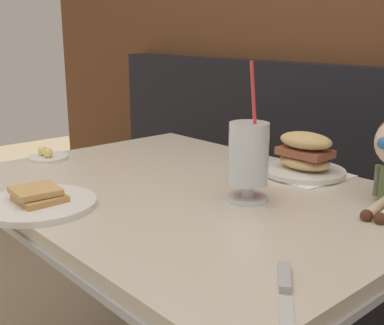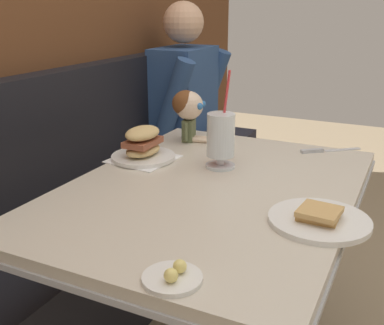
{
  "view_description": "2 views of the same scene",
  "coord_description": "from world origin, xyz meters",
  "px_view_note": "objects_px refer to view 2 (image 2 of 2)",
  "views": [
    {
      "loc": [
        0.88,
        -0.59,
        1.11
      ],
      "look_at": [
        0.04,
        0.16,
        0.82
      ],
      "focal_mm": 46.25,
      "sensor_mm": 36.0,
      "label": 1
    },
    {
      "loc": [
        -1.18,
        -0.33,
        1.26
      ],
      "look_at": [
        -0.02,
        0.23,
        0.81
      ],
      "focal_mm": 44.0,
      "sensor_mm": 36.0,
      "label": 2
    }
  ],
  "objects_px": {
    "milkshake_glass": "(221,138)",
    "sandwich_plate": "(143,146)",
    "diner_patron": "(191,102)",
    "seated_doll": "(189,108)",
    "butter_saucer": "(173,277)",
    "butter_knife": "(321,151)",
    "toast_plate": "(319,219)"
  },
  "relations": [
    {
      "from": "diner_patron",
      "to": "toast_plate",
      "type": "bearing_deg",
      "value": -141.64
    },
    {
      "from": "butter_knife",
      "to": "diner_patron",
      "type": "distance_m",
      "value": 0.98
    },
    {
      "from": "diner_patron",
      "to": "seated_doll",
      "type": "bearing_deg",
      "value": -154.5
    },
    {
      "from": "sandwich_plate",
      "to": "butter_knife",
      "type": "height_order",
      "value": "sandwich_plate"
    },
    {
      "from": "milkshake_glass",
      "to": "sandwich_plate",
      "type": "bearing_deg",
      "value": 98.46
    },
    {
      "from": "toast_plate",
      "to": "butter_saucer",
      "type": "relative_size",
      "value": 2.08
    },
    {
      "from": "milkshake_glass",
      "to": "butter_saucer",
      "type": "relative_size",
      "value": 2.63
    },
    {
      "from": "toast_plate",
      "to": "sandwich_plate",
      "type": "xyz_separation_m",
      "value": [
        0.23,
        0.65,
        0.03
      ]
    },
    {
      "from": "milkshake_glass",
      "to": "butter_saucer",
      "type": "height_order",
      "value": "milkshake_glass"
    },
    {
      "from": "sandwich_plate",
      "to": "seated_doll",
      "type": "relative_size",
      "value": 0.97
    },
    {
      "from": "toast_plate",
      "to": "butter_saucer",
      "type": "xyz_separation_m",
      "value": [
        -0.38,
        0.2,
        -0.0
      ]
    },
    {
      "from": "seated_doll",
      "to": "butter_knife",
      "type": "bearing_deg",
      "value": -80.81
    },
    {
      "from": "toast_plate",
      "to": "milkshake_glass",
      "type": "distance_m",
      "value": 0.47
    },
    {
      "from": "butter_saucer",
      "to": "butter_knife",
      "type": "relative_size",
      "value": 0.62
    },
    {
      "from": "toast_plate",
      "to": "diner_patron",
      "type": "distance_m",
      "value": 1.48
    },
    {
      "from": "sandwich_plate",
      "to": "diner_patron",
      "type": "distance_m",
      "value": 0.96
    },
    {
      "from": "toast_plate",
      "to": "sandwich_plate",
      "type": "distance_m",
      "value": 0.69
    },
    {
      "from": "toast_plate",
      "to": "diner_patron",
      "type": "relative_size",
      "value": 0.31
    },
    {
      "from": "butter_saucer",
      "to": "seated_doll",
      "type": "distance_m",
      "value": 0.98
    },
    {
      "from": "butter_saucer",
      "to": "diner_patron",
      "type": "height_order",
      "value": "diner_patron"
    },
    {
      "from": "sandwich_plate",
      "to": "butter_knife",
      "type": "xyz_separation_m",
      "value": [
        0.35,
        -0.53,
        -0.04
      ]
    },
    {
      "from": "toast_plate",
      "to": "diner_patron",
      "type": "height_order",
      "value": "diner_patron"
    },
    {
      "from": "toast_plate",
      "to": "butter_knife",
      "type": "bearing_deg",
      "value": 10.95
    },
    {
      "from": "butter_saucer",
      "to": "butter_knife",
      "type": "height_order",
      "value": "butter_saucer"
    },
    {
      "from": "milkshake_glass",
      "to": "diner_patron",
      "type": "distance_m",
      "value": 1.04
    },
    {
      "from": "butter_knife",
      "to": "toast_plate",
      "type": "bearing_deg",
      "value": -169.05
    },
    {
      "from": "toast_plate",
      "to": "seated_doll",
      "type": "distance_m",
      "value": 0.8
    },
    {
      "from": "butter_saucer",
      "to": "milkshake_glass",
      "type": "bearing_deg",
      "value": 14.8
    },
    {
      "from": "butter_knife",
      "to": "diner_patron",
      "type": "relative_size",
      "value": 0.24
    },
    {
      "from": "butter_saucer",
      "to": "sandwich_plate",
      "type": "bearing_deg",
      "value": 35.83
    },
    {
      "from": "seated_doll",
      "to": "sandwich_plate",
      "type": "bearing_deg",
      "value": 171.67
    },
    {
      "from": "sandwich_plate",
      "to": "butter_knife",
      "type": "bearing_deg",
      "value": -56.4
    }
  ]
}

